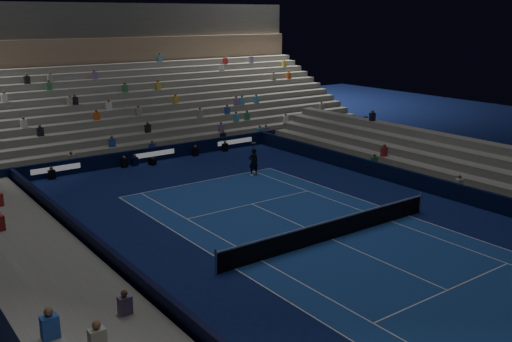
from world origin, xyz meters
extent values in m
plane|color=#0C174B|center=(0.00, 0.00, 0.00)|extent=(90.00, 90.00, 0.00)
cube|color=navy|center=(0.00, 0.00, 0.01)|extent=(10.97, 23.77, 0.01)
cube|color=black|center=(0.00, 18.50, 0.50)|extent=(44.00, 0.25, 1.00)
cube|color=black|center=(9.70, 0.00, 0.50)|extent=(0.25, 37.00, 1.00)
cube|color=black|center=(-9.70, 0.00, 0.50)|extent=(0.25, 37.00, 1.00)
cube|color=slate|center=(0.00, 19.50, 0.25)|extent=(44.00, 1.00, 0.50)
cube|color=slate|center=(0.00, 20.50, 0.50)|extent=(44.00, 1.00, 1.00)
cube|color=slate|center=(0.00, 21.50, 0.75)|extent=(44.00, 1.00, 1.50)
cube|color=slate|center=(0.00, 22.50, 1.00)|extent=(44.00, 1.00, 2.00)
cube|color=slate|center=(0.00, 23.50, 1.25)|extent=(44.00, 1.00, 2.50)
cube|color=slate|center=(0.00, 24.50, 1.50)|extent=(44.00, 1.00, 3.00)
cube|color=slate|center=(0.00, 25.50, 1.75)|extent=(44.00, 1.00, 3.50)
cube|color=slate|center=(0.00, 26.50, 2.00)|extent=(44.00, 1.00, 4.00)
cube|color=slate|center=(0.00, 27.50, 2.25)|extent=(44.00, 1.00, 4.50)
cube|color=slate|center=(0.00, 28.50, 2.50)|extent=(44.00, 1.00, 5.00)
cube|color=slate|center=(0.00, 29.50, 2.75)|extent=(44.00, 1.00, 5.50)
cube|color=slate|center=(0.00, 30.50, 3.00)|extent=(44.00, 1.00, 6.00)
cube|color=#856C52|center=(0.00, 31.60, 7.10)|extent=(44.00, 0.60, 2.20)
cube|color=#3F403D|center=(0.00, 33.00, 9.70)|extent=(44.00, 2.40, 3.00)
cube|color=slate|center=(10.50, 0.00, 0.25)|extent=(1.00, 37.00, 0.50)
cube|color=slate|center=(11.50, 0.00, 0.50)|extent=(1.00, 37.00, 1.00)
cube|color=slate|center=(12.50, 0.00, 0.75)|extent=(1.00, 37.00, 1.50)
cube|color=slate|center=(13.50, 0.00, 1.00)|extent=(1.00, 37.00, 2.00)
cube|color=slate|center=(14.50, 0.00, 1.25)|extent=(1.00, 37.00, 2.50)
cube|color=slate|center=(-10.50, 0.00, 0.25)|extent=(1.00, 37.00, 0.50)
cube|color=slate|center=(-11.50, 0.00, 0.50)|extent=(1.00, 37.00, 1.00)
cube|color=slate|center=(-12.50, 0.00, 0.75)|extent=(1.00, 37.00, 1.50)
cube|color=slate|center=(-13.50, 0.00, 1.00)|extent=(1.00, 37.00, 2.00)
cube|color=slate|center=(-14.50, 0.00, 1.25)|extent=(1.00, 37.00, 2.50)
cylinder|color=#B2B2B7|center=(-6.40, 0.00, 0.55)|extent=(0.10, 0.10, 1.10)
cylinder|color=#B2B2B7|center=(6.40, 0.00, 0.55)|extent=(0.10, 0.10, 1.10)
cube|color=black|center=(0.00, 0.00, 0.45)|extent=(12.80, 0.03, 0.90)
cube|color=white|center=(0.00, 0.00, 0.94)|extent=(12.80, 0.04, 0.08)
imported|color=black|center=(3.56, 11.14, 0.90)|extent=(0.73, 0.54, 1.81)
cube|color=black|center=(-0.57, 17.56, 0.26)|extent=(0.49, 0.55, 0.51)
cylinder|color=black|center=(-0.57, 17.15, 0.41)|extent=(0.25, 0.38, 0.16)
camera|label=1|loc=(-17.65, -18.12, 10.17)|focal=40.20mm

